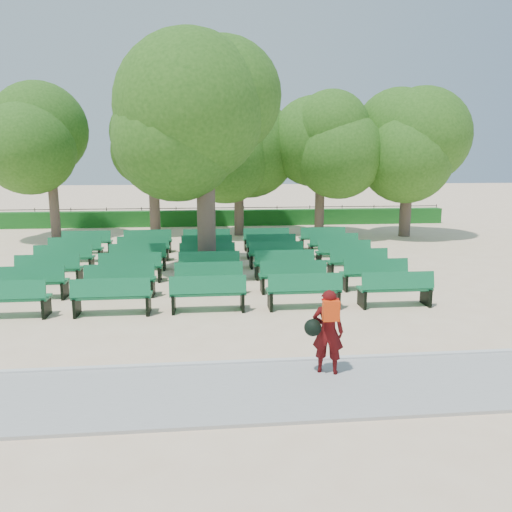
{
  "coord_description": "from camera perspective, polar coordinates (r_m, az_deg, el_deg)",
  "views": [
    {
      "loc": [
        -1.33,
        -15.21,
        3.92
      ],
      "look_at": [
        0.14,
        -1.0,
        1.1
      ],
      "focal_mm": 35.0,
      "sensor_mm": 36.0,
      "label": 1
    }
  ],
  "objects": [
    {
      "name": "hedge",
      "position": [
        29.45,
        -3.28,
        4.38
      ],
      "size": [
        26.0,
        0.7,
        0.9
      ],
      "primitive_type": "cube",
      "color": "#175D1C",
      "rests_on": "ground"
    },
    {
      "name": "person",
      "position": [
        9.16,
        8.09,
        -8.42
      ],
      "size": [
        0.78,
        0.54,
        1.56
      ],
      "rotation": [
        0.0,
        0.0,
        2.8
      ],
      "color": "#490A0B",
      "rests_on": "ground"
    },
    {
      "name": "ground",
      "position": [
        15.77,
        -0.87,
        -3.23
      ],
      "size": [
        120.0,
        120.0,
        0.0
      ],
      "primitive_type": "plane",
      "color": "beige"
    },
    {
      "name": "tree_among",
      "position": [
        16.49,
        -5.91,
        14.62
      ],
      "size": [
        4.96,
        4.96,
        7.2
      ],
      "color": "brown",
      "rests_on": "ground"
    },
    {
      "name": "paving",
      "position": [
        8.83,
        3.51,
        -15.0
      ],
      "size": [
        30.0,
        2.2,
        0.06
      ],
      "primitive_type": "cube",
      "color": "#A4A39F",
      "rests_on": "ground"
    },
    {
      "name": "fence",
      "position": [
        29.9,
        -3.3,
        3.61
      ],
      "size": [
        26.0,
        0.1,
        1.02
      ],
      "primitive_type": null,
      "color": "black",
      "rests_on": "ground"
    },
    {
      "name": "bench_array",
      "position": [
        17.19,
        -5.46,
        -1.72
      ],
      "size": [
        1.99,
        0.75,
        1.23
      ],
      "rotation": [
        0.0,
        0.0,
        0.07
      ],
      "color": "#136D3D",
      "rests_on": "ground"
    },
    {
      "name": "curb",
      "position": [
        9.86,
        2.4,
        -11.97
      ],
      "size": [
        30.0,
        0.12,
        0.1
      ],
      "primitive_type": "cube",
      "color": "silver",
      "rests_on": "ground"
    },
    {
      "name": "tree_line",
      "position": [
        25.55,
        -2.85,
        2.33
      ],
      "size": [
        21.8,
        6.8,
        7.04
      ],
      "primitive_type": null,
      "color": "#2F5F19",
      "rests_on": "ground"
    }
  ]
}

